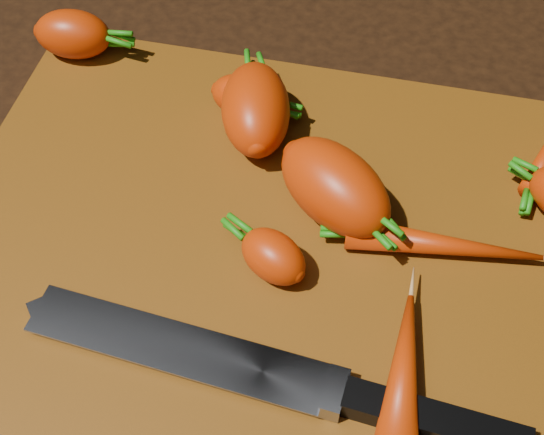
# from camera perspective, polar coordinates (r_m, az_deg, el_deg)

# --- Properties ---
(ground) EXTENTS (2.00, 2.00, 0.01)m
(ground) POSITION_cam_1_polar(r_m,az_deg,el_deg) (0.58, -0.21, -2.83)
(ground) COLOR black
(cutting_board) EXTENTS (0.50, 0.40, 0.01)m
(cutting_board) POSITION_cam_1_polar(r_m,az_deg,el_deg) (0.58, -0.22, -2.21)
(cutting_board) COLOR #82450B
(cutting_board) RESTS_ON ground
(carrot_0) EXTENTS (0.07, 0.05, 0.04)m
(carrot_0) POSITION_cam_1_polar(r_m,az_deg,el_deg) (0.72, -14.76, 13.21)
(carrot_0) COLOR red
(carrot_0) RESTS_ON cutting_board
(carrot_1) EXTENTS (0.06, 0.06, 0.04)m
(carrot_1) POSITION_cam_1_polar(r_m,az_deg,el_deg) (0.54, 0.10, -2.95)
(carrot_1) COLOR red
(carrot_1) RESTS_ON cutting_board
(carrot_2) EXTENTS (0.12, 0.11, 0.06)m
(carrot_2) POSITION_cam_1_polar(r_m,az_deg,el_deg) (0.57, 4.75, 2.33)
(carrot_2) COLOR red
(carrot_2) RESTS_ON cutting_board
(carrot_3) EXTENTS (0.08, 0.11, 0.06)m
(carrot_3) POSITION_cam_1_polar(r_m,az_deg,el_deg) (0.62, -1.24, 8.17)
(carrot_3) COLOR red
(carrot_3) RESTS_ON cutting_board
(carrot_4) EXTENTS (0.06, 0.05, 0.04)m
(carrot_4) POSITION_cam_1_polar(r_m,az_deg,el_deg) (0.65, -2.15, 9.09)
(carrot_4) COLOR red
(carrot_4) RESTS_ON cutting_board
(carrot_7) EXTENTS (0.14, 0.03, 0.03)m
(carrot_7) POSITION_cam_1_polar(r_m,az_deg,el_deg) (0.57, 12.78, -2.03)
(carrot_7) COLOR red
(carrot_7) RESTS_ON cutting_board
(carrot_8) EXTENTS (0.03, 0.11, 0.03)m
(carrot_8) POSITION_cam_1_polar(r_m,az_deg,el_deg) (0.51, 9.88, -11.16)
(carrot_8) COLOR red
(carrot_8) RESTS_ON cutting_board
(knife) EXTENTS (0.34, 0.06, 0.02)m
(knife) POSITION_cam_1_polar(r_m,az_deg,el_deg) (0.51, -5.11, -10.32)
(knife) COLOR gray
(knife) RESTS_ON cutting_board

